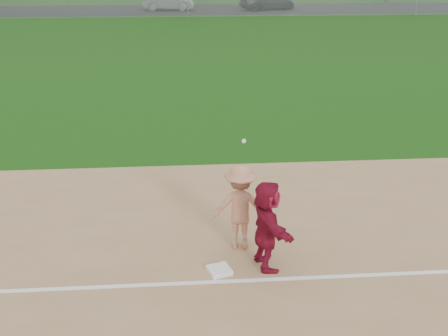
{
  "coord_description": "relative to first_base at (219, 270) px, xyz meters",
  "views": [
    {
      "loc": [
        -0.87,
        -9.36,
        5.61
      ],
      "look_at": [
        0.0,
        1.5,
        1.3
      ],
      "focal_mm": 45.0,
      "sensor_mm": 36.0,
      "label": 1
    }
  ],
  "objects": [
    {
      "name": "base_runner",
      "position": [
        0.89,
        0.16,
        0.81
      ],
      "size": [
        0.77,
        1.65,
        1.72
      ],
      "primitive_type": "imported",
      "rotation": [
        0.0,
        0.0,
        1.74
      ],
      "color": "maroon",
      "rests_on": "infield_dirt"
    },
    {
      "name": "ground",
      "position": [
        0.25,
        0.48,
        -0.06
      ],
      "size": [
        160.0,
        160.0,
        0.0
      ],
      "primitive_type": "plane",
      "color": "#17480D",
      "rests_on": "ground"
    },
    {
      "name": "first_base_play",
      "position": [
        0.48,
        0.95,
        0.82
      ],
      "size": [
        1.2,
        0.8,
        2.35
      ],
      "color": "#AAABAD",
      "rests_on": "infield_dirt"
    },
    {
      "name": "first_base",
      "position": [
        0.0,
        0.0,
        0.0
      ],
      "size": [
        0.5,
        0.5,
        0.09
      ],
      "primitive_type": "cube",
      "rotation": [
        0.0,
        0.0,
        0.32
      ],
      "color": "white",
      "rests_on": "infield_dirt"
    },
    {
      "name": "car_right",
      "position": [
        7.84,
        45.56,
        0.72
      ],
      "size": [
        5.73,
        3.51,
        1.55
      ],
      "primitive_type": "imported",
      "rotation": [
        0.0,
        0.0,
        1.84
      ],
      "color": "black",
      "rests_on": "parking_asphalt"
    },
    {
      "name": "car_mid",
      "position": [
        -1.44,
        45.76,
        0.72
      ],
      "size": [
        4.83,
        2.13,
        1.54
      ],
      "primitive_type": "imported",
      "rotation": [
        0.0,
        0.0,
        1.46
      ],
      "color": "#585B5F",
      "rests_on": "parking_asphalt"
    },
    {
      "name": "parking_asphalt",
      "position": [
        0.25,
        46.48,
        -0.06
      ],
      "size": [
        120.0,
        10.0,
        0.01
      ],
      "primitive_type": "cube",
      "color": "black",
      "rests_on": "ground"
    },
    {
      "name": "foul_line",
      "position": [
        0.25,
        -0.32,
        -0.04
      ],
      "size": [
        60.0,
        0.1,
        0.01
      ],
      "primitive_type": "cube",
      "color": "white",
      "rests_on": "infield_dirt"
    }
  ]
}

